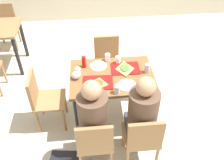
# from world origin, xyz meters

# --- Properties ---
(ground_plane) EXTENTS (10.00, 10.00, 0.02)m
(ground_plane) POSITION_xyz_m (0.00, 0.00, -0.01)
(ground_plane) COLOR beige
(main_table) EXTENTS (1.05, 0.76, 0.78)m
(main_table) POSITION_xyz_m (0.00, 0.00, 0.66)
(main_table) COLOR brown
(main_table) RESTS_ON ground_plane
(chair_near_left) EXTENTS (0.40, 0.40, 0.84)m
(chair_near_left) POSITION_xyz_m (-0.26, -0.76, 0.49)
(chair_near_left) COLOR #9E7247
(chair_near_left) RESTS_ON ground_plane
(chair_near_right) EXTENTS (0.40, 0.40, 0.84)m
(chair_near_right) POSITION_xyz_m (0.26, -0.76, 0.49)
(chair_near_right) COLOR #9E7247
(chair_near_right) RESTS_ON ground_plane
(chair_far_side) EXTENTS (0.40, 0.40, 0.84)m
(chair_far_side) POSITION_xyz_m (0.00, 0.76, 0.49)
(chair_far_side) COLOR #9E7247
(chair_far_side) RESTS_ON ground_plane
(chair_left_end) EXTENTS (0.40, 0.40, 0.84)m
(chair_left_end) POSITION_xyz_m (-0.91, 0.00, 0.49)
(chair_left_end) COLOR #9E7247
(chair_left_end) RESTS_ON ground_plane
(person_in_red) EXTENTS (0.32, 0.42, 1.25)m
(person_in_red) POSITION_xyz_m (-0.26, -0.62, 0.73)
(person_in_red) COLOR #383842
(person_in_red) RESTS_ON ground_plane
(person_in_brown_jacket) EXTENTS (0.32, 0.42, 1.25)m
(person_in_brown_jacket) POSITION_xyz_m (0.26, -0.62, 0.73)
(person_in_brown_jacket) COLOR #383842
(person_in_brown_jacket) RESTS_ON ground_plane
(tray_red_near) EXTENTS (0.37, 0.27, 0.02)m
(tray_red_near) POSITION_xyz_m (-0.18, -0.13, 0.78)
(tray_red_near) COLOR #B21414
(tray_red_near) RESTS_ON main_table
(tray_red_far) EXTENTS (0.37, 0.27, 0.02)m
(tray_red_far) POSITION_xyz_m (0.18, 0.11, 0.78)
(tray_red_far) COLOR #B21414
(tray_red_far) RESTS_ON main_table
(paper_plate_center) EXTENTS (0.22, 0.22, 0.01)m
(paper_plate_center) POSITION_xyz_m (-0.16, 0.21, 0.78)
(paper_plate_center) COLOR white
(paper_plate_center) RESTS_ON main_table
(paper_plate_near_edge) EXTENTS (0.22, 0.22, 0.01)m
(paper_plate_near_edge) POSITION_xyz_m (0.16, -0.21, 0.78)
(paper_plate_near_edge) COLOR white
(paper_plate_near_edge) RESTS_ON main_table
(pizza_slice_a) EXTENTS (0.21, 0.20, 0.02)m
(pizza_slice_a) POSITION_xyz_m (-0.18, -0.16, 0.80)
(pizza_slice_a) COLOR #C68C47
(pizza_slice_a) RESTS_ON tray_red_near
(pizza_slice_b) EXTENTS (0.19, 0.24, 0.02)m
(pizza_slice_b) POSITION_xyz_m (0.18, 0.10, 0.80)
(pizza_slice_b) COLOR #DBAD60
(pizza_slice_b) RESTS_ON tray_red_far
(plastic_cup_a) EXTENTS (0.07, 0.07, 0.10)m
(plastic_cup_a) POSITION_xyz_m (-0.03, 0.32, 0.83)
(plastic_cup_a) COLOR white
(plastic_cup_a) RESTS_ON main_table
(plastic_cup_b) EXTENTS (0.07, 0.07, 0.10)m
(plastic_cup_b) POSITION_xyz_m (0.03, -0.32, 0.83)
(plastic_cup_b) COLOR white
(plastic_cup_b) RESTS_ON main_table
(plastic_cup_c) EXTENTS (0.07, 0.07, 0.10)m
(plastic_cup_c) POSITION_xyz_m (-0.42, 0.06, 0.83)
(plastic_cup_c) COLOR white
(plastic_cup_c) RESTS_ON main_table
(plastic_cup_d) EXTENTS (0.07, 0.07, 0.10)m
(plastic_cup_d) POSITION_xyz_m (0.10, 0.25, 0.83)
(plastic_cup_d) COLOR white
(plastic_cup_d) RESTS_ON main_table
(soda_can) EXTENTS (0.07, 0.07, 0.12)m
(soda_can) POSITION_xyz_m (0.44, 0.02, 0.84)
(soda_can) COLOR #B7BCC6
(soda_can) RESTS_ON main_table
(condiment_bottle) EXTENTS (0.06, 0.06, 0.16)m
(condiment_bottle) POSITION_xyz_m (-0.34, 0.21, 0.86)
(condiment_bottle) COLOR red
(condiment_bottle) RESTS_ON main_table
(foil_bundle) EXTENTS (0.10, 0.10, 0.10)m
(foil_bundle) POSITION_xyz_m (-0.44, -0.02, 0.83)
(foil_bundle) COLOR silver
(foil_bundle) RESTS_ON main_table
(background_chair_far) EXTENTS (0.40, 0.40, 0.84)m
(background_chair_far) POSITION_xyz_m (-1.85, 2.16, 0.49)
(background_chair_far) COLOR #9E7247
(background_chair_far) RESTS_ON ground_plane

